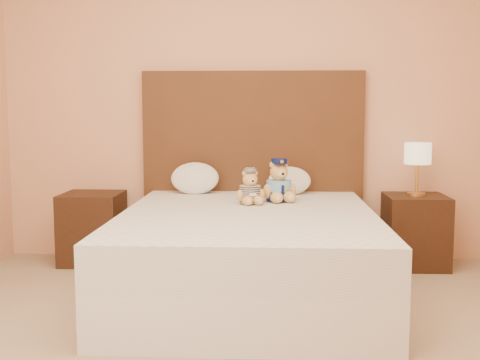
# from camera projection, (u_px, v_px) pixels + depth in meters

# --- Properties ---
(bed) EXTENTS (1.60, 2.00, 0.55)m
(bed) POSITION_uv_depth(u_px,v_px,m) (248.00, 254.00, 3.86)
(bed) COLOR white
(bed) RESTS_ON ground
(headboard) EXTENTS (1.75, 0.08, 1.50)m
(headboard) POSITION_uv_depth(u_px,v_px,m) (253.00, 166.00, 4.80)
(headboard) COLOR #4C2917
(headboard) RESTS_ON ground
(nightstand_left) EXTENTS (0.45, 0.45, 0.55)m
(nightstand_left) POSITION_uv_depth(u_px,v_px,m) (93.00, 228.00, 4.71)
(nightstand_left) COLOR #331A10
(nightstand_left) RESTS_ON ground
(nightstand_right) EXTENTS (0.45, 0.45, 0.55)m
(nightstand_right) POSITION_uv_depth(u_px,v_px,m) (415.00, 231.00, 4.59)
(nightstand_right) COLOR #331A10
(nightstand_right) RESTS_ON ground
(lamp) EXTENTS (0.20, 0.20, 0.40)m
(lamp) POSITION_uv_depth(u_px,v_px,m) (418.00, 156.00, 4.52)
(lamp) COLOR gold
(lamp) RESTS_ON nightstand_right
(teddy_police) EXTENTS (0.33, 0.32, 0.30)m
(teddy_police) POSITION_uv_depth(u_px,v_px,m) (279.00, 180.00, 4.24)
(teddy_police) COLOR tan
(teddy_police) RESTS_ON bed
(teddy_prisoner) EXTENTS (0.27, 0.26, 0.24)m
(teddy_prisoner) POSITION_uv_depth(u_px,v_px,m) (250.00, 187.00, 4.13)
(teddy_prisoner) COLOR tan
(teddy_prisoner) RESTS_ON bed
(pillow_left) EXTENTS (0.37, 0.24, 0.26)m
(pillow_left) POSITION_uv_depth(u_px,v_px,m) (195.00, 177.00, 4.65)
(pillow_left) COLOR white
(pillow_left) RESTS_ON bed
(pillow_right) EXTENTS (0.33, 0.21, 0.23)m
(pillow_right) POSITION_uv_depth(u_px,v_px,m) (290.00, 179.00, 4.62)
(pillow_right) COLOR white
(pillow_right) RESTS_ON bed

